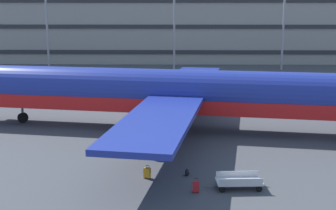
{
  "coord_description": "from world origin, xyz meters",
  "views": [
    {
      "loc": [
        2.02,
        -39.83,
        10.18
      ],
      "look_at": [
        1.49,
        -6.05,
        3.0
      ],
      "focal_mm": 49.36,
      "sensor_mm": 36.0,
      "label": 1
    }
  ],
  "objects_px": {
    "suitcase_silver": "(196,187)",
    "backpack_red": "(187,173)",
    "suitcase_black": "(147,173)",
    "baggage_cart": "(239,181)",
    "airliner": "(173,93)"
  },
  "relations": [
    {
      "from": "suitcase_silver",
      "to": "backpack_red",
      "type": "relative_size",
      "value": 1.83
    },
    {
      "from": "suitcase_black",
      "to": "backpack_red",
      "type": "bearing_deg",
      "value": 10.18
    },
    {
      "from": "suitcase_black",
      "to": "backpack_red",
      "type": "height_order",
      "value": "suitcase_black"
    },
    {
      "from": "suitcase_silver",
      "to": "baggage_cart",
      "type": "bearing_deg",
      "value": 14.97
    },
    {
      "from": "baggage_cart",
      "to": "suitcase_silver",
      "type": "bearing_deg",
      "value": -165.03
    },
    {
      "from": "suitcase_silver",
      "to": "backpack_red",
      "type": "distance_m",
      "value": 2.67
    },
    {
      "from": "suitcase_silver",
      "to": "airliner",
      "type": "bearing_deg",
      "value": 95.79
    },
    {
      "from": "backpack_red",
      "to": "baggage_cart",
      "type": "distance_m",
      "value": 3.5
    },
    {
      "from": "airliner",
      "to": "backpack_red",
      "type": "xyz_separation_m",
      "value": [
        0.98,
        -11.02,
        -2.92
      ]
    },
    {
      "from": "suitcase_silver",
      "to": "suitcase_black",
      "type": "bearing_deg",
      "value": 142.49
    },
    {
      "from": "airliner",
      "to": "backpack_red",
      "type": "distance_m",
      "value": 11.45
    },
    {
      "from": "suitcase_black",
      "to": "backpack_red",
      "type": "distance_m",
      "value": 2.49
    },
    {
      "from": "airliner",
      "to": "suitcase_black",
      "type": "relative_size",
      "value": 52.01
    },
    {
      "from": "airliner",
      "to": "suitcase_silver",
      "type": "height_order",
      "value": "airliner"
    },
    {
      "from": "airliner",
      "to": "suitcase_silver",
      "type": "distance_m",
      "value": 14.0
    }
  ]
}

